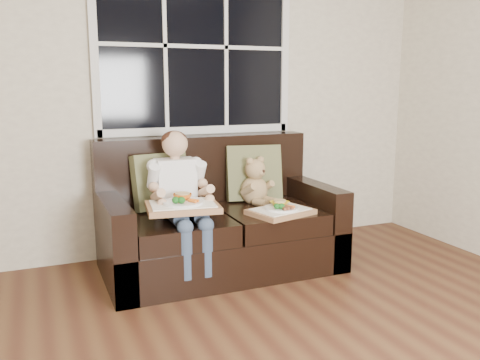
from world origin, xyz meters
name	(u,v)px	position (x,y,z in m)	size (l,w,h in m)	color
room_walls	(362,12)	(0.00, 0.00, 1.59)	(4.52, 5.02, 2.71)	beige
window_back	(196,47)	(0.22, 2.48, 1.65)	(1.62, 0.04, 1.37)	black
loveseat	(217,226)	(0.22, 2.02, 0.31)	(1.70, 0.92, 0.96)	black
pillow_left	(161,181)	(-0.17, 2.17, 0.65)	(0.44, 0.26, 0.42)	#666A41
pillow_right	(254,173)	(0.59, 2.17, 0.67)	(0.46, 0.28, 0.45)	#666A41
child	(179,188)	(-0.10, 1.90, 0.65)	(0.40, 0.60, 0.91)	white
teddy_bear	(255,184)	(0.55, 2.06, 0.60)	(0.26, 0.31, 0.38)	#A78258
tray_left	(183,205)	(-0.14, 1.70, 0.58)	(0.51, 0.42, 0.11)	#AF794F
tray_right	(281,210)	(0.57, 1.67, 0.48)	(0.49, 0.42, 0.10)	#AF794F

